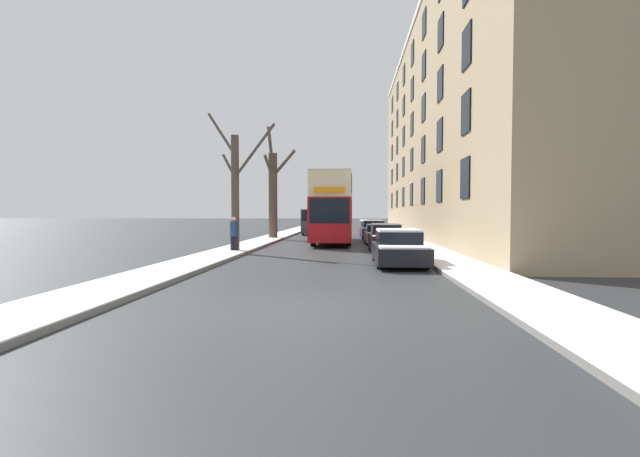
% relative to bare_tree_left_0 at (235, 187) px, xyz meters
% --- Properties ---
extents(ground_plane, '(320.00, 320.00, 0.00)m').
position_rel_bare_tree_left_0_xyz_m(ground_plane, '(4.76, -12.41, -3.34)').
color(ground_plane, '#303335').
extents(sidewalk_left, '(2.09, 130.00, 0.16)m').
position_rel_bare_tree_left_0_xyz_m(sidewalk_left, '(-0.32, 40.59, -3.26)').
color(sidewalk_left, slate).
rests_on(sidewalk_left, ground).
extents(sidewalk_right, '(2.09, 130.00, 0.16)m').
position_rel_bare_tree_left_0_xyz_m(sidewalk_right, '(9.85, 40.59, -3.26)').
color(sidewalk_right, slate).
rests_on(sidewalk_right, ground).
extents(terrace_facade_right, '(9.10, 43.19, 17.84)m').
position_rel_bare_tree_left_0_xyz_m(terrace_facade_right, '(15.39, 14.23, 5.59)').
color(terrace_facade_right, tan).
rests_on(terrace_facade_right, ground).
extents(bare_tree_left_0, '(4.18, 2.77, 7.43)m').
position_rel_bare_tree_left_0_xyz_m(bare_tree_left_0, '(0.00, 0.00, 0.00)').
color(bare_tree_left_0, '#4C4238').
rests_on(bare_tree_left_0, ground).
extents(bare_tree_left_1, '(2.51, 1.98, 8.44)m').
position_rel_bare_tree_left_0_xyz_m(bare_tree_left_1, '(-0.09, 11.30, 0.36)').
color(bare_tree_left_1, '#4C4238').
rests_on(bare_tree_left_1, ground).
extents(double_decker_bus, '(2.54, 10.29, 4.54)m').
position_rel_bare_tree_left_0_xyz_m(double_decker_bus, '(4.65, 7.79, -0.77)').
color(double_decker_bus, red).
rests_on(double_decker_bus, ground).
extents(parked_car_0, '(1.89, 4.52, 1.40)m').
position_rel_bare_tree_left_0_xyz_m(parked_car_0, '(7.70, -4.41, -2.69)').
color(parked_car_0, black).
rests_on(parked_car_0, ground).
extents(parked_car_1, '(1.70, 4.04, 1.47)m').
position_rel_bare_tree_left_0_xyz_m(parked_car_1, '(7.70, 1.49, -2.66)').
color(parked_car_1, black).
rests_on(parked_car_1, ground).
extents(parked_car_2, '(1.74, 4.58, 1.29)m').
position_rel_bare_tree_left_0_xyz_m(parked_car_2, '(7.70, 7.68, -2.73)').
color(parked_car_2, slate).
rests_on(parked_car_2, ground).
extents(parked_car_3, '(1.89, 4.11, 1.47)m').
position_rel_bare_tree_left_0_xyz_m(parked_car_3, '(7.70, 13.37, -2.66)').
color(parked_car_3, navy).
rests_on(parked_car_3, ground).
extents(parked_car_4, '(1.89, 4.00, 1.33)m').
position_rel_bare_tree_left_0_xyz_m(parked_car_4, '(7.70, 18.51, -2.72)').
color(parked_car_4, maroon).
rests_on(parked_car_4, ground).
extents(oncoming_van, '(2.06, 5.20, 2.39)m').
position_rel_bare_tree_left_0_xyz_m(oncoming_van, '(2.42, 19.62, -2.04)').
color(oncoming_van, '#333842').
rests_on(oncoming_van, ground).
extents(pedestrian_left_sidewalk, '(0.40, 0.40, 1.85)m').
position_rel_bare_tree_left_0_xyz_m(pedestrian_left_sidewalk, '(-0.03, -0.20, -2.32)').
color(pedestrian_left_sidewalk, black).
rests_on(pedestrian_left_sidewalk, ground).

